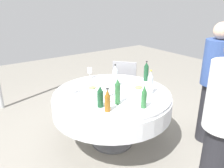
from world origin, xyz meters
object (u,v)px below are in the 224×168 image
at_px(bottle_amber_right, 107,101).
at_px(wine_glass_left, 90,71).
at_px(dining_table, 112,103).
at_px(bottle_green_front, 118,92).
at_px(wine_glass_north, 109,89).
at_px(bottle_green_left, 144,97).
at_px(person_west, 223,130).
at_px(bottle_dark_green_inner, 100,97).
at_px(bottle_dark_green_outer, 146,72).
at_px(chair_front, 125,80).
at_px(bottle_clear_west, 150,83).
at_px(plate_mid, 139,88).
at_px(plate_south, 85,99).
at_px(wine_glass_inner, 113,86).
at_px(wine_glass_front, 72,86).
at_px(bottle_clear_north, 115,76).
at_px(plate_rear, 92,88).
at_px(person_right, 214,83).

relative_size(bottle_amber_right, wine_glass_left, 1.59).
bearing_deg(dining_table, bottle_green_front, 65.44).
bearing_deg(wine_glass_north, bottle_green_left, 107.29).
distance_m(bottle_green_left, person_west, 0.84).
xyz_separation_m(dining_table, bottle_amber_right, (0.33, 0.39, 0.27)).
bearing_deg(person_west, bottle_dark_green_inner, -72.82).
height_order(bottle_dark_green_outer, chair_front, bottle_dark_green_outer).
bearing_deg(person_west, bottle_clear_west, -107.80).
xyz_separation_m(bottle_clear_west, plate_mid, (0.02, -0.19, -0.13)).
bearing_deg(plate_south, wine_glass_inner, 177.59).
height_order(bottle_green_left, wine_glass_front, bottle_green_left).
bearing_deg(wine_glass_front, bottle_clear_north, 170.24).
bearing_deg(bottle_green_front, plate_rear, -88.99).
bearing_deg(bottle_green_front, bottle_amber_right, 23.25).
relative_size(bottle_green_left, bottle_green_front, 0.88).
distance_m(wine_glass_north, wine_glass_inner, 0.14).
height_order(wine_glass_left, wine_glass_inner, wine_glass_left).
distance_m(wine_glass_left, wine_glass_north, 0.75).
bearing_deg(bottle_dark_green_inner, wine_glass_front, -80.62).
distance_m(wine_glass_inner, plate_rear, 0.30).
height_order(wine_glass_front, plate_mid, wine_glass_front).
xyz_separation_m(dining_table, bottle_clear_west, (-0.37, 0.30, 0.29)).
height_order(dining_table, wine_glass_left, wine_glass_left).
relative_size(bottle_dark_green_inner, plate_rear, 1.19).
distance_m(bottle_dark_green_inner, wine_glass_left, 0.97).
distance_m(wine_glass_inner, person_right, 1.31).
relative_size(wine_glass_inner, plate_rear, 0.63).
xyz_separation_m(wine_glass_left, wine_glass_front, (0.47, 0.38, -0.01)).
height_order(bottle_green_front, wine_glass_left, bottle_green_front).
bearing_deg(wine_glass_inner, bottle_clear_west, 141.42).
relative_size(bottle_dark_green_outer, bottle_clear_north, 0.95).
relative_size(bottle_clear_west, bottle_dark_green_inner, 1.19).
xyz_separation_m(bottle_amber_right, wine_glass_north, (-0.23, -0.29, -0.02)).
bearing_deg(wine_glass_inner, bottle_dark_green_inner, 36.01).
bearing_deg(person_right, bottle_green_front, -75.42).
distance_m(bottle_green_front, person_right, 1.31).
height_order(person_right, chair_front, person_right).
relative_size(wine_glass_inner, chair_front, 0.16).
xyz_separation_m(person_right, chair_front, (0.28, -1.47, -0.32)).
height_order(dining_table, bottle_clear_west, bottle_clear_west).
distance_m(bottle_green_left, bottle_dark_green_inner, 0.47).
bearing_deg(bottle_clear_west, bottle_clear_north, -65.67).
height_order(bottle_green_left, person_west, person_west).
relative_size(dining_table, bottle_dark_green_inner, 5.88).
xyz_separation_m(bottle_amber_right, person_west, (-0.47, 1.00, -0.02)).
height_order(bottle_amber_right, bottle_clear_west, bottle_clear_west).
xyz_separation_m(bottle_amber_right, bottle_dark_green_outer, (-1.00, -0.47, 0.01)).
height_order(plate_mid, person_right, person_right).
bearing_deg(person_west, plate_mid, -105.33).
bearing_deg(bottle_clear_north, bottle_amber_right, 47.62).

